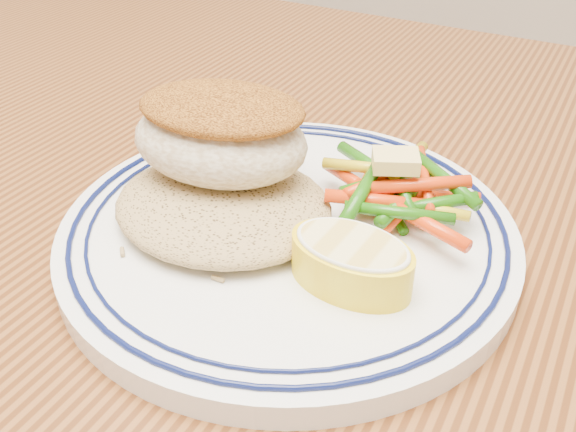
% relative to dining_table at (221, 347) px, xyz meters
% --- Properties ---
extents(dining_table, '(1.50, 0.90, 0.75)m').
position_rel_dining_table_xyz_m(dining_table, '(0.00, 0.00, 0.00)').
color(dining_table, '#502810').
rests_on(dining_table, ground).
extents(plate, '(0.26, 0.26, 0.02)m').
position_rel_dining_table_xyz_m(plate, '(0.05, 0.01, 0.11)').
color(plate, white).
rests_on(plate, dining_table).
extents(rice_pilaf, '(0.13, 0.11, 0.02)m').
position_rel_dining_table_xyz_m(rice_pilaf, '(0.01, -0.00, 0.12)').
color(rice_pilaf, '#9F814F').
rests_on(rice_pilaf, plate).
extents(fish_fillet, '(0.11, 0.09, 0.05)m').
position_rel_dining_table_xyz_m(fish_fillet, '(-0.00, 0.02, 0.16)').
color(fish_fillet, beige).
rests_on(fish_fillet, rice_pilaf).
extents(vegetable_pile, '(0.11, 0.10, 0.03)m').
position_rel_dining_table_xyz_m(vegetable_pile, '(0.10, 0.05, 0.13)').
color(vegetable_pile, '#1D5B0B').
rests_on(vegetable_pile, plate).
extents(butter_pat, '(0.03, 0.03, 0.01)m').
position_rel_dining_table_xyz_m(butter_pat, '(0.09, 0.05, 0.15)').
color(butter_pat, '#F7D878').
rests_on(butter_pat, vegetable_pile).
extents(lemon_wedge, '(0.07, 0.06, 0.03)m').
position_rel_dining_table_xyz_m(lemon_wedge, '(0.10, -0.02, 0.13)').
color(lemon_wedge, yellow).
rests_on(lemon_wedge, plate).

